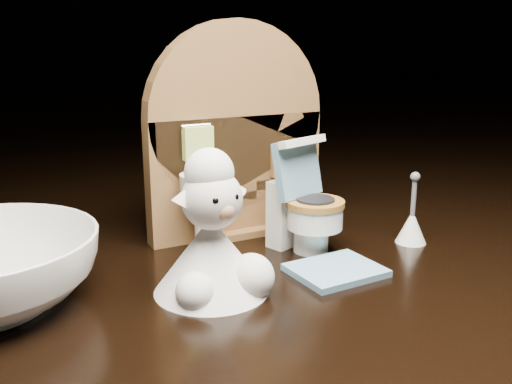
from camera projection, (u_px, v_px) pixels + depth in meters
backdrop_panel at (235, 144)px, 0.40m from camera, size 0.13×0.05×0.15m
toy_toilet at (303, 209)px, 0.38m from camera, size 0.04×0.05×0.08m
bath_mat at (336, 270)px, 0.34m from camera, size 0.05×0.05×0.00m
toilet_brush at (412, 224)px, 0.39m from camera, size 0.02×0.02×0.05m
plush_lamb at (213, 243)px, 0.31m from camera, size 0.06×0.06×0.08m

